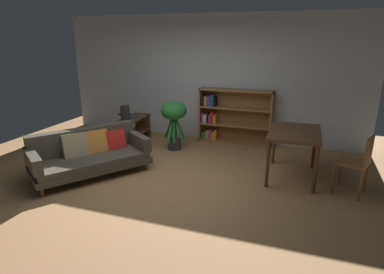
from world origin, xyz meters
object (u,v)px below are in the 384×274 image
Objects in this scene: fabric_couch at (89,153)px; bookshelf at (230,117)px; dining_table at (294,137)px; desk_speaker at (125,113)px; potted_floor_plant at (174,116)px; dining_chair_near at (358,161)px; media_console at (132,132)px; open_laptop at (130,116)px.

fabric_couch is 1.28× the size of bookshelf.
fabric_couch is 3.09m from bookshelf.
desk_speaker is at bearing 172.31° from dining_table.
fabric_couch is 1.85m from potted_floor_plant.
dining_table is 2.06m from bookshelf.
fabric_couch is 1.78× the size of dining_table.
bookshelf is at bearing 42.16° from potted_floor_plant.
dining_chair_near is (0.89, -0.34, -0.18)m from dining_table.
dining_chair_near is (3.23, -0.99, -0.18)m from potted_floor_plant.
desk_speaker is at bearing -107.50° from media_console.
open_laptop is at bearing 176.44° from potted_floor_plant.
potted_floor_plant is at bearing 2.48° from media_console.
desk_speaker is 3.37m from dining_table.
open_laptop is 0.44× the size of dining_chair_near.
desk_speaker is (-0.05, -0.16, 0.45)m from media_console.
desk_speaker is 4.31m from dining_chair_near.
dining_table is at bearing -47.88° from bookshelf.
media_console is at bearing -177.52° from potted_floor_plant.
media_console is 2.14m from bookshelf.
media_console is 2.58× the size of open_laptop.
potted_floor_plant is at bearing 11.24° from desk_speaker.
potted_floor_plant is (0.95, 0.04, 0.41)m from media_console.
media_console is 1.13× the size of dining_chair_near.
dining_chair_near is (4.18, -0.95, 0.23)m from media_console.
bookshelf reaches higher than open_laptop.
bookshelf is at bearing 21.97° from open_laptop.
media_console is at bearing 167.19° from dining_chair_near.
dining_table is 0.72× the size of bookshelf.
dining_table is (3.38, -0.71, 0.08)m from open_laptop.
open_laptop reaches higher than media_console.
bookshelf is at bearing 25.55° from media_console.
dining_chair_near reaches higher than media_console.
open_laptop is 0.25× the size of bookshelf.
open_laptop is 0.35× the size of dining_table.
dining_chair_near is at bearing 8.29° from fabric_couch.
potted_floor_plant is at bearing -3.56° from open_laptop.
bookshelf is at bearing 53.11° from fabric_couch.
media_console is 0.48m from desk_speaker.
dining_table is at bearing 159.00° from dining_chair_near.
media_console is 0.65× the size of bookshelf.
desk_speaker is at bearing -151.36° from bookshelf.
open_laptop is 1.36× the size of desk_speaker.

